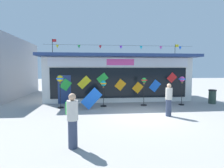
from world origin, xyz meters
name	(u,v)px	position (x,y,z in m)	size (l,w,h in m)	color
ground_plane	(143,116)	(0.00, 0.00, 0.00)	(80.00, 80.00, 0.00)	#9E9B99
kite_shop_building	(116,77)	(-0.63, 6.29, 1.76)	(11.35, 6.03, 4.87)	silver
wind_spinner_far_left	(60,82)	(-4.60, 2.38, 1.65)	(0.40, 0.40, 2.03)	black
wind_spinner_left	(103,87)	(-1.92, 2.58, 1.28)	(0.39, 0.39, 1.68)	black
wind_spinner_center_left	(144,85)	(0.77, 2.60, 1.37)	(0.40, 0.40, 1.86)	black
wind_spinner_center_right	(182,83)	(3.35, 2.51, 1.51)	(0.36, 0.36, 1.93)	black
person_near_camera	(72,119)	(-3.22, -3.58, 0.89)	(0.40, 0.48, 1.68)	#333D56
person_mid_plaza	(169,100)	(1.26, -0.24, 0.86)	(0.34, 0.34, 1.68)	#333D56
trash_bin	(212,97)	(5.74, 2.75, 0.50)	(0.52, 0.52, 0.99)	#2D4238
display_kite_on_ground	(92,98)	(-2.67, 1.83, 0.65)	(0.67, 0.03, 1.22)	blue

